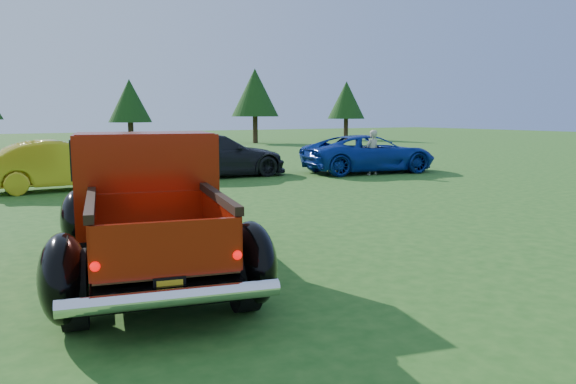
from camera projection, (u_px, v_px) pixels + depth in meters
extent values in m
plane|color=#235618|center=(274.00, 255.00, 8.62)|extent=(120.00, 120.00, 0.00)
cylinder|color=#332114|center=(131.00, 134.00, 37.08)|extent=(0.36, 0.36, 1.58)
cone|color=black|center=(130.00, 101.00, 36.78)|extent=(2.82, 2.82, 2.82)
cylinder|color=#332114|center=(255.00, 130.00, 41.19)|extent=(0.36, 0.36, 1.94)
cone|color=black|center=(255.00, 93.00, 40.81)|extent=(3.46, 3.46, 3.46)
cylinder|color=#332114|center=(346.00, 129.00, 46.61)|extent=(0.36, 0.36, 1.73)
cone|color=black|center=(346.00, 100.00, 46.28)|extent=(3.07, 3.07, 3.07)
cylinder|color=black|center=(75.00, 290.00, 5.62)|extent=(0.42, 0.85, 0.82)
cylinder|color=black|center=(243.00, 274.00, 6.16)|extent=(0.42, 0.85, 0.82)
cylinder|color=black|center=(84.00, 227.00, 8.69)|extent=(0.42, 0.85, 0.82)
cylinder|color=black|center=(196.00, 221.00, 9.23)|extent=(0.42, 0.85, 0.82)
cube|color=black|center=(150.00, 242.00, 7.47)|extent=(2.43, 4.99, 0.20)
cube|color=maroon|center=(140.00, 194.00, 8.99)|extent=(2.03, 1.87, 0.63)
cube|color=silver|center=(137.00, 188.00, 9.73)|extent=(1.61, 0.41, 0.51)
cube|color=maroon|center=(146.00, 182.00, 7.69)|extent=(2.03, 1.54, 1.33)
cube|color=black|center=(145.00, 156.00, 7.65)|extent=(2.05, 1.45, 0.51)
cube|color=maroon|center=(144.00, 136.00, 7.61)|extent=(1.93, 1.42, 0.08)
cube|color=brown|center=(159.00, 252.00, 6.24)|extent=(1.79, 2.29, 0.05)
cube|color=maroon|center=(92.00, 232.00, 5.99)|extent=(0.49, 2.01, 0.53)
cube|color=maroon|center=(219.00, 224.00, 6.42)|extent=(0.49, 2.01, 0.53)
cube|color=maroon|center=(150.00, 213.00, 7.16)|extent=(1.36, 0.35, 0.53)
cube|color=maroon|center=(168.00, 249.00, 5.24)|extent=(1.36, 0.36, 0.53)
cube|color=black|center=(90.00, 203.00, 5.95)|extent=(0.53, 2.01, 0.09)
cube|color=black|center=(219.00, 197.00, 6.37)|extent=(0.53, 2.01, 0.09)
ellipsoid|color=black|center=(63.00, 279.00, 5.57)|extent=(0.69, 1.16, 0.90)
ellipsoid|color=black|center=(252.00, 262.00, 6.17)|extent=(0.69, 1.16, 0.90)
ellipsoid|color=black|center=(77.00, 220.00, 8.64)|extent=(0.69, 1.16, 0.90)
ellipsoid|color=black|center=(202.00, 213.00, 9.25)|extent=(0.69, 1.16, 0.90)
cube|color=black|center=(72.00, 258.00, 7.13)|extent=(0.78, 2.16, 0.06)
cube|color=black|center=(222.00, 247.00, 7.74)|extent=(0.78, 2.16, 0.06)
cylinder|color=silver|center=(173.00, 298.00, 5.06)|extent=(1.98, 0.59, 0.16)
cube|color=black|center=(170.00, 285.00, 5.25)|extent=(0.30, 0.08, 0.15)
cube|color=gold|center=(170.00, 286.00, 5.24)|extent=(0.24, 0.06, 0.10)
sphere|color=#CC0505|center=(95.00, 267.00, 5.03)|extent=(0.09, 0.09, 0.09)
sphere|color=#CC0505|center=(237.00, 255.00, 5.43)|extent=(0.09, 0.09, 0.09)
imported|color=gold|center=(63.00, 165.00, 15.93)|extent=(4.30, 1.58, 1.41)
imported|color=black|center=(214.00, 155.00, 19.20)|extent=(5.14, 2.24, 1.47)
imported|color=navy|center=(369.00, 154.00, 20.65)|extent=(5.25, 3.03, 1.38)
imported|color=#ACA895|center=(372.00, 152.00, 19.79)|extent=(0.62, 0.44, 1.59)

